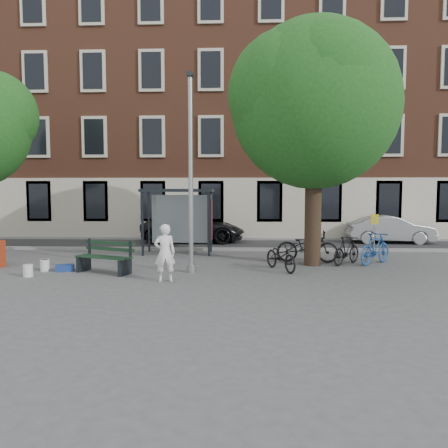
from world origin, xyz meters
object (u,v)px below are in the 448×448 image
bench (105,259)px  bike_a (307,246)px  painter (165,253)px  bike_d (347,250)px  bus_shelter (188,206)px  car_silver (390,229)px  notice_sign (374,228)px  lamppost (191,183)px  car_dark (193,228)px  bike_c (281,256)px  bike_b (375,248)px

bench → bike_a: bike_a is taller
painter → bike_d: bearing=-166.1°
bus_shelter → car_silver: size_ratio=0.70×
bike_a → notice_sign: size_ratio=1.30×
lamppost → bench: (-2.67, -0.16, -2.34)m
car_silver → bike_d: bearing=153.2°
lamppost → painter: lamppost is taller
bike_a → notice_sign: (2.67, 1.06, 0.59)m
bench → bike_a: (6.59, 2.26, 0.12)m
bus_shelter → notice_sign: bearing=-7.5°
painter → car_dark: 9.38m
painter → bike_c: 3.88m
bench → bike_d: bearing=35.4°
bike_a → lamppost: bearing=124.6°
bike_a → car_silver: size_ratio=0.53×
bike_b → car_silver: bearing=-66.1°
painter → car_dark: bearing=-102.4°
notice_sign → bench: bearing=-165.3°
bike_d → car_dark: (-6.04, 6.31, 0.21)m
car_silver → bus_shelter: bearing=115.2°
lamppost → bus_shelter: lamppost is taller
bench → bike_c: (5.50, 0.58, 0.03)m
painter → bench: 2.46m
bus_shelter → notice_sign: bus_shelter is taller
bike_c → bike_a: bearing=32.7°
lamppost → bike_a: bearing=28.2°
car_dark → bike_d: bearing=-138.7°
bench → bike_d: size_ratio=1.20×
lamppost → bike_b: bearing=15.9°
bike_c → lamppost: bearing=164.0°
lamppost → bus_shelter: size_ratio=2.14×
car_silver → bench: bearing=128.2°
bus_shelter → bench: bearing=-115.8°
bike_a → bike_c: (-1.09, -1.68, -0.10)m
painter → bench: painter is taller
bike_b → car_silver: 6.71m
bike_d → car_dark: size_ratio=0.32×
bus_shelter → bike_c: bearing=-47.0°
painter → bike_b: painter is taller
car_dark → car_silver: (9.63, -0.01, -0.04)m
bike_b → notice_sign: 1.56m
bench → lamppost: bearing=25.8°
car_dark → notice_sign: notice_sign is taller
painter → bike_c: (3.41, 1.82, -0.34)m
bike_b → bike_d: bike_b is taller
bike_a → bike_d: bike_a is taller
bike_a → notice_sign: bearing=-61.9°
notice_sign → bus_shelter: bearing=167.5°
car_dark → car_silver: size_ratio=1.25×
bus_shelter → car_silver: (9.41, 3.86, -1.25)m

